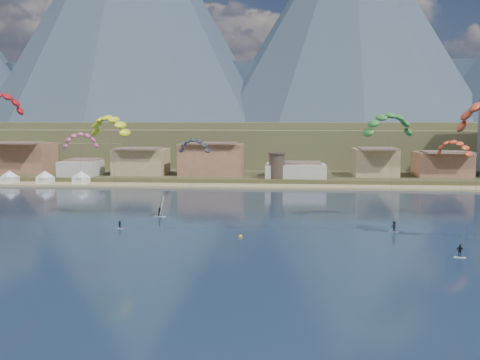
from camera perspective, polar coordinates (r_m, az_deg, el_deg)
The scene contains 15 objects.
ground at distance 74.45m, azimuth -2.18°, elevation -10.25°, with size 2400.00×2400.00×0.00m, color black.
beach at distance 178.34m, azimuth 2.07°, elevation -0.66°, with size 2200.00×12.00×0.90m.
land at distance 631.34m, azimuth 4.18°, elevation 4.05°, with size 2200.00×900.00×4.00m.
foothills at distance 303.92m, azimuth 7.53°, elevation 3.70°, with size 940.00×210.00×18.00m.
mountain_ridge at distance 904.21m, azimuth 3.55°, elevation 14.18°, with size 2060.00×480.00×400.00m.
town at distance 199.46m, azimuth -9.24°, elevation 2.20°, with size 400.00×24.00×12.00m.
watchtower at distance 185.53m, azimuth 3.75°, elevation 1.49°, with size 5.82×5.82×8.60m.
beach_tents at distance 197.13m, azimuth -20.65°, elevation 0.60°, with size 43.40×6.40×5.00m.
kitesurfer_yellow at distance 123.72m, azimuth -12.95°, elevation 5.62°, with size 11.53×16.46×24.25m.
kitesurfer_green at distance 120.50m, azimuth 14.70°, elevation 5.69°, with size 11.92×16.46×24.21m.
distant_kite_pink at distance 143.46m, azimuth -15.72°, elevation 4.11°, with size 9.52×7.37×19.61m.
distant_kite_dark at distance 135.12m, azimuth -4.59°, elevation 3.71°, with size 8.37×6.17×18.26m.
distant_kite_orange at distance 132.09m, azimuth 20.68°, elevation 3.26°, with size 8.34×7.83×18.24m.
windsurfer at distance 124.78m, azimuth -8.00°, elevation -2.99°, with size 2.78×3.03×4.70m.
buoy at distance 102.41m, azimuth 0.05°, elevation -5.69°, with size 0.66×0.66×0.66m.
Camera 1 is at (8.99, -70.93, 20.77)m, focal length 42.48 mm.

